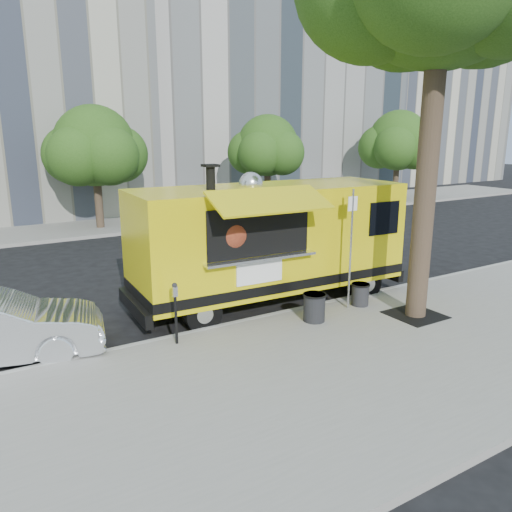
# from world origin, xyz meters

# --- Properties ---
(ground) EXTENTS (120.00, 120.00, 0.00)m
(ground) POSITION_xyz_m (0.00, 0.00, 0.00)
(ground) COLOR black
(ground) RESTS_ON ground
(sidewalk) EXTENTS (60.00, 6.00, 0.15)m
(sidewalk) POSITION_xyz_m (0.00, -4.00, 0.07)
(sidewalk) COLOR gray
(sidewalk) RESTS_ON ground
(curb) EXTENTS (60.00, 0.14, 0.16)m
(curb) POSITION_xyz_m (0.00, -0.93, 0.07)
(curb) COLOR #999993
(curb) RESTS_ON ground
(far_sidewalk) EXTENTS (60.00, 5.00, 0.15)m
(far_sidewalk) POSITION_xyz_m (0.00, 13.50, 0.07)
(far_sidewalk) COLOR gray
(far_sidewalk) RESTS_ON ground
(building_mid) EXTENTS (20.00, 14.00, 20.00)m
(building_mid) POSITION_xyz_m (12.00, 23.00, 10.00)
(building_mid) COLOR #A29D98
(building_mid) RESTS_ON ground
(building_right) EXTENTS (16.00, 12.00, 16.00)m
(building_right) POSITION_xyz_m (30.00, 24.00, 8.00)
(building_right) COLOR #BDB79E
(building_right) RESTS_ON ground
(tree_well) EXTENTS (1.20, 1.20, 0.02)m
(tree_well) POSITION_xyz_m (2.60, -2.80, 0.15)
(tree_well) COLOR black
(tree_well) RESTS_ON sidewalk
(far_tree_b) EXTENTS (3.60, 3.60, 5.50)m
(far_tree_b) POSITION_xyz_m (-1.00, 12.70, 3.83)
(far_tree_b) COLOR #33261C
(far_tree_b) RESTS_ON far_sidewalk
(far_tree_c) EXTENTS (3.24, 3.24, 5.21)m
(far_tree_c) POSITION_xyz_m (8.00, 12.40, 3.72)
(far_tree_c) COLOR #33261C
(far_tree_c) RESTS_ON far_sidewalk
(far_tree_d) EXTENTS (3.78, 3.78, 5.64)m
(far_tree_d) POSITION_xyz_m (18.00, 12.60, 3.89)
(far_tree_d) COLOR #33261C
(far_tree_d) RESTS_ON far_sidewalk
(sign_post) EXTENTS (0.28, 0.06, 3.00)m
(sign_post) POSITION_xyz_m (1.55, -1.55, 1.85)
(sign_post) COLOR silver
(sign_post) RESTS_ON sidewalk
(parking_meter) EXTENTS (0.11, 0.11, 1.33)m
(parking_meter) POSITION_xyz_m (-3.00, -1.35, 0.98)
(parking_meter) COLOR black
(parking_meter) RESTS_ON sidewalk
(food_truck) EXTENTS (7.57, 3.62, 3.71)m
(food_truck) POSITION_xyz_m (0.27, 0.17, 1.74)
(food_truck) COLOR yellow
(food_truck) RESTS_ON ground
(trash_bin_left) EXTENTS (0.47, 0.47, 0.57)m
(trash_bin_left) POSITION_xyz_m (1.95, -1.55, 0.45)
(trash_bin_left) COLOR black
(trash_bin_left) RESTS_ON sidewalk
(trash_bin_right) EXTENTS (0.55, 0.55, 0.66)m
(trash_bin_right) POSITION_xyz_m (0.27, -1.81, 0.50)
(trash_bin_right) COLOR black
(trash_bin_right) RESTS_ON sidewalk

